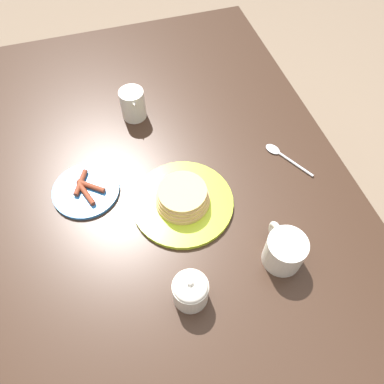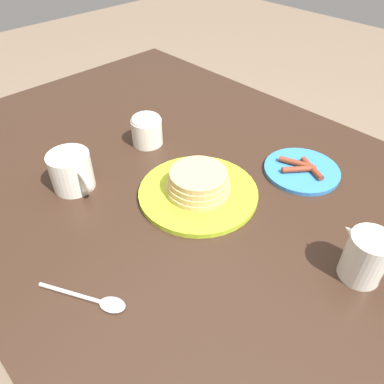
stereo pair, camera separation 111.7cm
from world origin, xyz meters
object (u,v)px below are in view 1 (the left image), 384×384
pancake_plate (183,199)px  spoon (281,154)px  side_plate_bacon (86,190)px  creamer_pitcher (133,104)px  coffee_mug (284,250)px  sugar_bowl (190,290)px

pancake_plate → spoon: bearing=-76.2°
pancake_plate → spoon: 0.32m
side_plate_bacon → spoon: 0.54m
creamer_pitcher → spoon: bearing=-127.0°
coffee_mug → sugar_bowl: bearing=96.7°
side_plate_bacon → coffee_mug: coffee_mug is taller
coffee_mug → pancake_plate: bearing=40.3°
coffee_mug → creamer_pitcher: bearing=22.5°
sugar_bowl → spoon: 0.48m
sugar_bowl → spoon: sugar_bowl is taller
side_plate_bacon → coffee_mug: (-0.32, -0.41, 0.04)m
side_plate_bacon → spoon: (-0.04, -0.54, -0.00)m
creamer_pitcher → spoon: (-0.27, -0.36, -0.05)m
side_plate_bacon → sugar_bowl: size_ratio=1.90×
side_plate_bacon → coffee_mug: size_ratio=1.43×
creamer_pitcher → sugar_bowl: creamer_pitcher is taller
creamer_pitcher → spoon: 0.45m
side_plate_bacon → creamer_pitcher: size_ratio=1.54×
side_plate_bacon → coffee_mug: 0.52m
sugar_bowl → pancake_plate: bearing=-12.0°
sugar_bowl → spoon: bearing=-48.9°
coffee_mug → creamer_pitcher: (0.55, 0.23, 0.01)m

